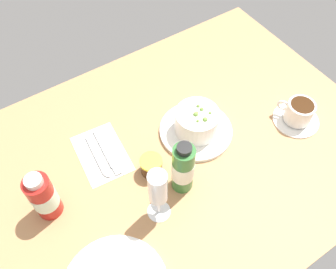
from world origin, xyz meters
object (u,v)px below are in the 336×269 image
at_px(wine_glass, 158,190).
at_px(sauce_bottle_green, 183,168).
at_px(porridge_bowl, 197,124).
at_px(cutlery_setting, 102,155).
at_px(coffee_cup, 298,113).
at_px(sauce_bottle_red, 43,196).
at_px(jam_jar, 151,166).

bearing_deg(wine_glass, sauce_bottle_green, -161.03).
xyz_separation_m(porridge_bowl, cutlery_setting, (0.26, -0.08, -0.04)).
relative_size(cutlery_setting, coffee_cup, 1.43).
height_order(cutlery_setting, sauce_bottle_red, sauce_bottle_red).
xyz_separation_m(coffee_cup, jam_jar, (0.45, -0.09, -0.01)).
distance_m(wine_glass, sauce_bottle_green, 0.10).
bearing_deg(coffee_cup, wine_glass, 2.56).
bearing_deg(sauce_bottle_green, cutlery_setting, -55.75).
relative_size(jam_jar, sauce_bottle_green, 0.34).
bearing_deg(wine_glass, coffee_cup, -177.44).
xyz_separation_m(wine_glass, sauce_bottle_red, (0.22, -0.15, -0.05)).
relative_size(coffee_cup, wine_glass, 0.75).
height_order(cutlery_setting, jam_jar, jam_jar).
bearing_deg(cutlery_setting, porridge_bowl, 163.53).
height_order(wine_glass, jam_jar, wine_glass).
bearing_deg(porridge_bowl, sauce_bottle_green, 42.30).
xyz_separation_m(jam_jar, sauce_bottle_red, (0.27, -0.04, 0.05)).
distance_m(cutlery_setting, wine_glass, 0.26).
height_order(cutlery_setting, sauce_bottle_green, sauce_bottle_green).
height_order(sauce_bottle_green, sauce_bottle_red, sauce_bottle_green).
bearing_deg(porridge_bowl, sauce_bottle_red, -0.58).
relative_size(porridge_bowl, jam_jar, 3.50).
bearing_deg(cutlery_setting, wine_glass, 100.40).
relative_size(wine_glass, sauce_bottle_green, 1.02).
xyz_separation_m(cutlery_setting, wine_glass, (-0.04, 0.23, 0.12)).
xyz_separation_m(porridge_bowl, sauce_bottle_red, (0.44, -0.00, 0.03)).
xyz_separation_m(cutlery_setting, sauce_bottle_red, (0.18, 0.07, 0.07)).
xyz_separation_m(jam_jar, sauce_bottle_green, (-0.05, 0.08, 0.06)).
bearing_deg(coffee_cup, jam_jar, -11.08).
bearing_deg(porridge_bowl, cutlery_setting, -16.47).
relative_size(porridge_bowl, sauce_bottle_red, 1.34).
relative_size(coffee_cup, jam_jar, 2.26).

